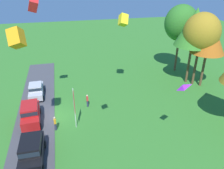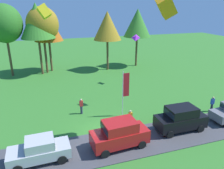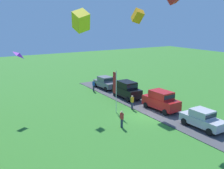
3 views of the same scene
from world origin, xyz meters
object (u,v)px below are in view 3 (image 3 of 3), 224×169
object	(u,v)px
car_sedan_far_end	(105,82)
person_on_lawn	(94,86)
flag_banner	(115,86)
kite_box_high_right	(138,16)
kite_box_topmost	(81,21)
car_suv_by_flagpole	(161,100)
car_sedan_near_entrance	(202,118)
kite_diamond_mid_center	(20,54)
person_watching_sky	(122,119)
person_beside_suv	(132,102)
car_suv_mid_row	(127,89)

from	to	relation	value
car_sedan_far_end	person_on_lawn	size ratio (longest dim) A/B	2.62
flag_banner	kite_box_high_right	bearing A→B (deg)	-69.81
kite_box_topmost	kite_box_high_right	bearing A→B (deg)	-53.36
person_on_lawn	kite_box_high_right	bearing A→B (deg)	-165.55
car_suv_by_flagpole	kite_box_high_right	distance (m)	10.25
car_sedan_near_entrance	kite_box_high_right	world-z (taller)	kite_box_high_right
car_sedan_near_entrance	person_on_lawn	world-z (taller)	car_sedan_near_entrance
car_sedan_far_end	kite_diamond_mid_center	world-z (taller)	kite_diamond_mid_center
car_suv_by_flagpole	kite_diamond_mid_center	xyz separation A→B (m)	(7.34, 13.88, 5.40)
car_sedan_near_entrance	kite_box_high_right	distance (m)	13.93
car_sedan_near_entrance	kite_box_high_right	bearing A→B (deg)	3.80
person_watching_sky	kite_box_topmost	xyz separation A→B (m)	(-2.63, 5.29, 9.34)
car_sedan_far_end	car_suv_by_flagpole	bearing A→B (deg)	-177.27
car_suv_by_flagpole	kite_box_topmost	bearing A→B (deg)	110.59
car_sedan_far_end	kite_box_high_right	distance (m)	12.80
person_watching_sky	flag_banner	size ratio (longest dim) A/B	0.35
person_watching_sky	kite_box_topmost	distance (m)	11.05
kite_box_high_right	car_sedan_far_end	bearing A→B (deg)	-1.61
kite_box_high_right	flag_banner	bearing A→B (deg)	110.19
car_sedan_near_entrance	kite_diamond_mid_center	distance (m)	20.05
car_sedan_far_end	kite_box_high_right	world-z (taller)	kite_box_high_right
person_beside_suv	kite_diamond_mid_center	distance (m)	13.72
person_watching_sky	person_beside_suv	bearing A→B (deg)	-45.91
car_suv_mid_row	person_beside_suv	size ratio (longest dim) A/B	2.70
car_sedan_near_entrance	car_sedan_far_end	xyz separation A→B (m)	(18.24, 0.43, 0.00)
car_suv_by_flagpole	person_beside_suv	xyz separation A→B (m)	(2.03, 2.66, -0.42)
person_on_lawn	kite_box_topmost	bearing A→B (deg)	150.46
person_on_lawn	kite_box_topmost	size ratio (longest dim) A/B	1.30
person_on_lawn	person_beside_suv	bearing A→B (deg)	-178.99
kite_diamond_mid_center	kite_box_high_right	distance (m)	14.15
person_watching_sky	car_suv_mid_row	bearing A→B (deg)	-37.11
car_suv_mid_row	flag_banner	world-z (taller)	flag_banner
kite_box_high_right	person_on_lawn	bearing A→B (deg)	14.45
person_beside_suv	person_on_lawn	bearing A→B (deg)	1.01
person_on_lawn	person_beside_suv	size ratio (longest dim) A/B	1.00
flag_banner	kite_box_high_right	size ratio (longest dim) A/B	3.50
car_sedan_far_end	kite_diamond_mid_center	size ratio (longest dim) A/B	4.39
flag_banner	kite_box_topmost	bearing A→B (deg)	133.77
car_suv_by_flagpole	car_suv_mid_row	world-z (taller)	same
flag_banner	kite_box_high_right	xyz separation A→B (m)	(1.49, -4.05, 7.69)
car_suv_by_flagpole	person_watching_sky	size ratio (longest dim) A/B	2.75
kite_diamond_mid_center	car_sedan_far_end	bearing A→B (deg)	-70.30
person_beside_suv	kite_diamond_mid_center	bearing A→B (deg)	64.68
kite_box_topmost	car_suv_by_flagpole	bearing A→B (deg)	-69.41
kite_diamond_mid_center	car_suv_mid_row	bearing A→B (deg)	-95.25
kite_diamond_mid_center	kite_box_high_right	xyz separation A→B (m)	(-3.54, -13.07, 4.09)
person_watching_sky	kite_box_topmost	world-z (taller)	kite_box_topmost
car_suv_by_flagpole	person_on_lawn	world-z (taller)	car_suv_by_flagpole
car_suv_by_flagpole	person_beside_suv	world-z (taller)	car_suv_by_flagpole
kite_diamond_mid_center	kite_box_high_right	size ratio (longest dim) A/B	0.73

